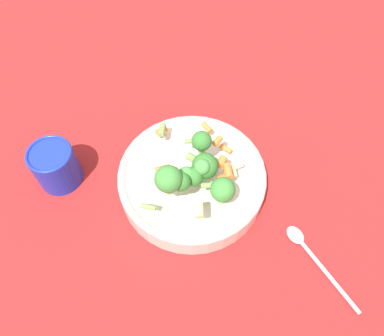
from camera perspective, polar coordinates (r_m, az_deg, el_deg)
ground_plane at (r=0.72m, az=0.00°, el=-2.80°), size 3.00×3.00×0.00m
bowl at (r=0.69m, az=0.00°, el=-1.70°), size 0.27×0.27×0.05m
pasta_salad at (r=0.62m, az=0.59°, el=-0.72°), size 0.20×0.21×0.09m
cup at (r=0.74m, az=-20.12°, el=0.36°), size 0.08×0.08×0.09m
spoon at (r=0.69m, az=17.42°, el=-12.07°), size 0.17×0.09×0.01m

